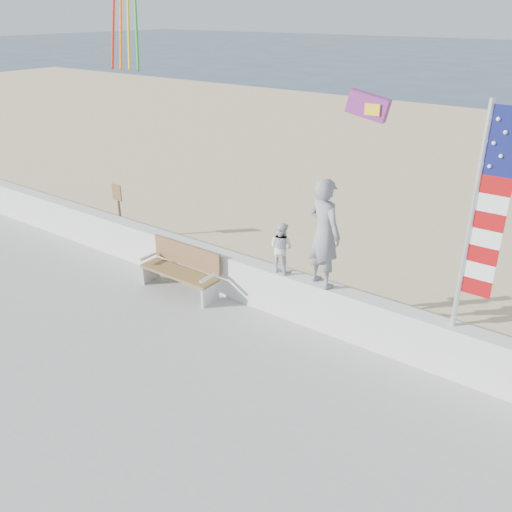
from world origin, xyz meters
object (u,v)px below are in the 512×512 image
(child, at_px, (281,247))
(bench, at_px, (182,268))
(flag, at_px, (482,213))
(adult, at_px, (324,233))

(child, xyz_separation_m, bench, (-2.18, -0.45, -0.89))
(bench, height_order, flag, flag)
(child, xyz_separation_m, flag, (3.40, -0.00, 1.42))
(child, distance_m, bench, 2.40)
(child, height_order, flag, flag)
(bench, bearing_deg, child, 11.76)
(child, distance_m, flag, 3.68)
(child, relative_size, bench, 0.55)
(flag, bearing_deg, adult, 179.99)
(child, height_order, bench, child)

